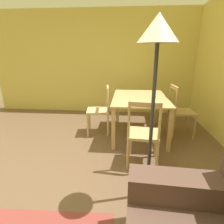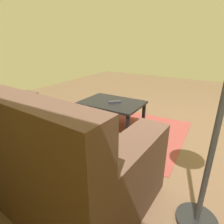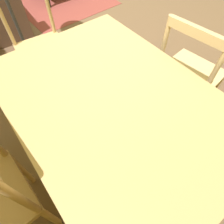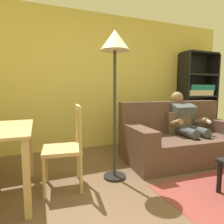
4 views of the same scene
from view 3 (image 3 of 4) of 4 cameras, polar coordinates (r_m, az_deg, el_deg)
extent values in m
plane|color=brown|center=(3.09, -2.36, 24.22)|extent=(8.26, 8.26, 0.00)
cube|color=black|center=(3.80, -29.27, 24.88)|extent=(0.11, 0.25, 0.08)
cube|color=tan|center=(1.05, 0.00, 4.12)|extent=(1.40, 0.99, 0.02)
cube|color=tan|center=(1.88, -1.52, 15.21)|extent=(0.06, 0.06, 0.72)
cube|color=tan|center=(1.67, -26.67, 1.81)|extent=(0.06, 0.06, 0.72)
cylinder|color=tan|center=(1.50, -24.79, -15.05)|extent=(0.04, 0.04, 0.47)
cylinder|color=tan|center=(1.36, -17.31, -27.30)|extent=(0.04, 0.04, 0.47)
cylinder|color=tan|center=(0.91, -25.23, -21.94)|extent=(0.03, 0.03, 0.49)
cube|color=tan|center=(1.92, -19.40, 16.57)|extent=(0.46, 0.46, 0.04)
cylinder|color=tan|center=(1.90, -20.87, 6.20)|extent=(0.04, 0.04, 0.45)
cylinder|color=tan|center=(1.95, -10.55, 10.86)|extent=(0.04, 0.04, 0.45)
cylinder|color=tan|center=(2.19, -24.08, 12.28)|extent=(0.04, 0.04, 0.45)
cylinder|color=tan|center=(2.24, -14.89, 16.33)|extent=(0.04, 0.04, 0.45)
cylinder|color=tan|center=(1.95, -29.07, 22.50)|extent=(0.03, 0.03, 0.50)
cylinder|color=tan|center=(2.00, -18.07, 27.04)|extent=(0.03, 0.03, 0.50)
cube|color=#D1B27F|center=(1.70, 21.94, 10.41)|extent=(0.47, 0.47, 0.04)
cylinder|color=#D1B27F|center=(1.96, 27.25, 5.05)|extent=(0.04, 0.04, 0.46)
cylinder|color=#D1B27F|center=(2.04, 18.33, 11.09)|extent=(0.04, 0.04, 0.46)
cylinder|color=#D1B27F|center=(1.70, 21.56, -1.45)|extent=(0.04, 0.04, 0.46)
cylinder|color=#D1B27F|center=(1.79, 11.62, 5.65)|extent=(0.04, 0.04, 0.46)
cylinder|color=#D1B27F|center=(1.38, 27.35, 9.54)|extent=(0.03, 0.03, 0.47)
cylinder|color=#D1B27F|center=(1.48, 14.67, 17.57)|extent=(0.03, 0.03, 0.47)
cube|color=#D1B27F|center=(1.31, 23.65, 20.51)|extent=(0.38, 0.08, 0.06)
cylinder|color=black|center=(2.69, -23.03, 15.22)|extent=(0.28, 0.28, 0.03)
camera|label=1|loc=(3.92, -41.92, 45.08)|focal=29.11mm
camera|label=2|loc=(2.33, -61.55, 21.53)|focal=30.08mm
camera|label=4|loc=(2.93, 33.83, 39.76)|focal=30.83mm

